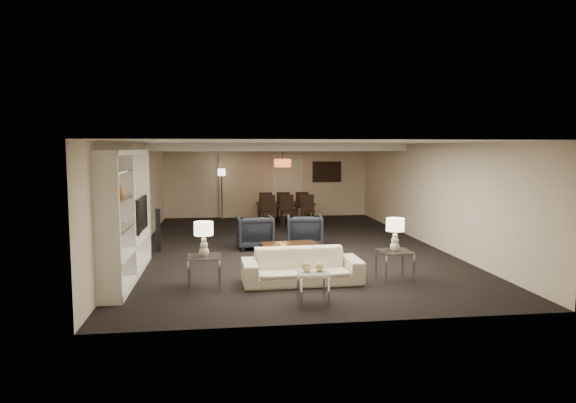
{
  "coord_description": "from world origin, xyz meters",
  "views": [
    {
      "loc": [
        -1.62,
        -12.16,
        2.39
      ],
      "look_at": [
        0.0,
        0.0,
        1.1
      ],
      "focal_mm": 32.0,
      "sensor_mm": 36.0,
      "label": 1
    }
  ],
  "objects_px": {
    "armchair_right": "(305,231)",
    "table_lamp_right": "(395,235)",
    "dining_table": "(285,213)",
    "side_table_right": "(394,265)",
    "vase_amber": "(121,191)",
    "chair_fl": "(265,206)",
    "chair_fr": "(301,206)",
    "television": "(135,214)",
    "floor_lamp": "(222,194)",
    "pendant_light": "(283,163)",
    "chair_nr": "(307,211)",
    "side_table_left": "(204,271)",
    "sofa": "(302,266)",
    "floor_speaker": "(158,230)",
    "armchair_left": "(255,232)",
    "vase_blue": "(113,227)",
    "table_lamp_left": "(204,239)",
    "marble_table": "(313,287)",
    "chair_nl": "(268,211)",
    "coffee_table": "(289,253)",
    "chair_nm": "(288,211)",
    "chair_fm": "(283,206)"
  },
  "relations": [
    {
      "from": "side_table_left",
      "to": "sofa",
      "type": "bearing_deg",
      "value": 0.0
    },
    {
      "from": "chair_fl",
      "to": "floor_lamp",
      "type": "distance_m",
      "value": 1.5
    },
    {
      "from": "vase_blue",
      "to": "chair_fl",
      "type": "xyz_separation_m",
      "value": [
        3.13,
        8.31,
        -0.67
      ]
    },
    {
      "from": "marble_table",
      "to": "floor_speaker",
      "type": "distance_m",
      "value": 5.17
    },
    {
      "from": "pendant_light",
      "to": "side_table_left",
      "type": "relative_size",
      "value": 0.9
    },
    {
      "from": "sofa",
      "to": "chair_fl",
      "type": "bearing_deg",
      "value": 88.2
    },
    {
      "from": "sofa",
      "to": "floor_speaker",
      "type": "relative_size",
      "value": 2.11
    },
    {
      "from": "side_table_left",
      "to": "television",
      "type": "height_order",
      "value": "television"
    },
    {
      "from": "chair_nr",
      "to": "chair_fr",
      "type": "bearing_deg",
      "value": 95.92
    },
    {
      "from": "coffee_table",
      "to": "vase_blue",
      "type": "distance_m",
      "value": 3.84
    },
    {
      "from": "vase_amber",
      "to": "chair_nr",
      "type": "relative_size",
      "value": 0.19
    },
    {
      "from": "marble_table",
      "to": "table_lamp_left",
      "type": "bearing_deg",
      "value": 147.09
    },
    {
      "from": "chair_fr",
      "to": "vase_amber",
      "type": "bearing_deg",
      "value": 57.21
    },
    {
      "from": "television",
      "to": "chair_nm",
      "type": "height_order",
      "value": "television"
    },
    {
      "from": "dining_table",
      "to": "television",
      "type": "bearing_deg",
      "value": -121.68
    },
    {
      "from": "side_table_right",
      "to": "marble_table",
      "type": "distance_m",
      "value": 2.03
    },
    {
      "from": "chair_fl",
      "to": "chair_fr",
      "type": "height_order",
      "value": "same"
    },
    {
      "from": "vase_amber",
      "to": "side_table_right",
      "type": "bearing_deg",
      "value": -3.73
    },
    {
      "from": "armchair_left",
      "to": "chair_fr",
      "type": "height_order",
      "value": "chair_fr"
    },
    {
      "from": "television",
      "to": "chair_nl",
      "type": "distance_m",
      "value": 5.93
    },
    {
      "from": "pendant_light",
      "to": "chair_nr",
      "type": "height_order",
      "value": "pendant_light"
    },
    {
      "from": "chair_nl",
      "to": "armchair_left",
      "type": "bearing_deg",
      "value": -97.64
    },
    {
      "from": "sofa",
      "to": "chair_nm",
      "type": "bearing_deg",
      "value": 82.92
    },
    {
      "from": "pendant_light",
      "to": "table_lamp_left",
      "type": "xyz_separation_m",
      "value": [
        -2.21,
        -6.89,
        -1.09
      ]
    },
    {
      "from": "table_lamp_right",
      "to": "chair_nr",
      "type": "xyz_separation_m",
      "value": [
        -0.47,
        6.55,
        -0.36
      ]
    },
    {
      "from": "sofa",
      "to": "chair_fr",
      "type": "relative_size",
      "value": 2.19
    },
    {
      "from": "table_lamp_left",
      "to": "television",
      "type": "xyz_separation_m",
      "value": [
        -1.37,
        1.54,
        0.25
      ]
    },
    {
      "from": "vase_blue",
      "to": "chair_fr",
      "type": "height_order",
      "value": "vase_blue"
    },
    {
      "from": "floor_speaker",
      "to": "chair_fl",
      "type": "distance_m",
      "value": 5.46
    },
    {
      "from": "vase_blue",
      "to": "chair_nl",
      "type": "relative_size",
      "value": 0.18
    },
    {
      "from": "armchair_left",
      "to": "side_table_left",
      "type": "bearing_deg",
      "value": 68.73
    },
    {
      "from": "vase_blue",
      "to": "vase_amber",
      "type": "xyz_separation_m",
      "value": [
        0.0,
        0.77,
        0.51
      ]
    },
    {
      "from": "coffee_table",
      "to": "side_table_left",
      "type": "distance_m",
      "value": 2.34
    },
    {
      "from": "pendant_light",
      "to": "coffee_table",
      "type": "relative_size",
      "value": 0.45
    },
    {
      "from": "armchair_left",
      "to": "chair_fm",
      "type": "bearing_deg",
      "value": -107.95
    },
    {
      "from": "television",
      "to": "dining_table",
      "type": "xyz_separation_m",
      "value": [
        3.7,
        5.66,
        -0.76
      ]
    },
    {
      "from": "armchair_left",
      "to": "television",
      "type": "distance_m",
      "value": 3.12
    },
    {
      "from": "chair_nm",
      "to": "chair_nr",
      "type": "xyz_separation_m",
      "value": [
        0.6,
        0.0,
        0.0
      ]
    },
    {
      "from": "armchair_right",
      "to": "table_lamp_right",
      "type": "xyz_separation_m",
      "value": [
        1.1,
        -3.3,
        0.44
      ]
    },
    {
      "from": "armchair_right",
      "to": "chair_fr",
      "type": "relative_size",
      "value": 0.9
    },
    {
      "from": "side_table_left",
      "to": "chair_fm",
      "type": "height_order",
      "value": "chair_fm"
    },
    {
      "from": "side_table_right",
      "to": "vase_amber",
      "type": "distance_m",
      "value": 5.01
    },
    {
      "from": "vase_blue",
      "to": "chair_fl",
      "type": "bearing_deg",
      "value": 69.36
    },
    {
      "from": "vase_blue",
      "to": "chair_fm",
      "type": "relative_size",
      "value": 0.18
    },
    {
      "from": "table_lamp_right",
      "to": "vase_amber",
      "type": "xyz_separation_m",
      "value": [
        -4.8,
        0.31,
        0.82
      ]
    },
    {
      "from": "side_table_left",
      "to": "vase_blue",
      "type": "height_order",
      "value": "vase_blue"
    },
    {
      "from": "side_table_right",
      "to": "dining_table",
      "type": "relative_size",
      "value": 0.31
    },
    {
      "from": "armchair_right",
      "to": "dining_table",
      "type": "bearing_deg",
      "value": -84.17
    },
    {
      "from": "table_lamp_left",
      "to": "floor_lamp",
      "type": "height_order",
      "value": "floor_lamp"
    },
    {
      "from": "armchair_left",
      "to": "table_lamp_right",
      "type": "relative_size",
      "value": 1.44
    }
  ]
}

